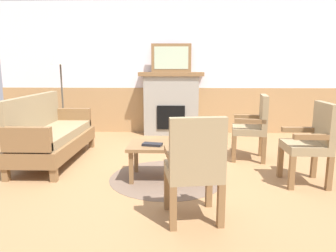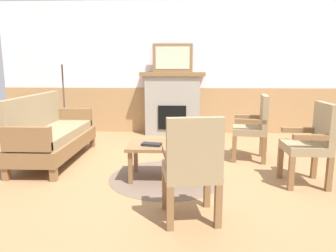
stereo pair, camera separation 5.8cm
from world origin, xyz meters
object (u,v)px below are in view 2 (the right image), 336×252
fireplace (172,103)px  armchair_front_left (192,164)px  couch (52,135)px  book_on_table (152,144)px  framed_picture (173,58)px  footstool (187,131)px  coffee_table (166,148)px  floor_lamp_by_couch (62,63)px  armchair_by_window_left (312,140)px  armchair_near_fireplace (254,125)px

fireplace → armchair_front_left: bearing=-85.5°
armchair_front_left → fireplace: bearing=94.5°
couch → book_on_table: (1.55, -0.75, 0.06)m
framed_picture → couch: 2.86m
footstool → armchair_front_left: bearing=-89.8°
framed_picture → coffee_table: framed_picture is taller
footstool → floor_lamp_by_couch: bearing=169.5°
armchair_by_window_left → armchair_front_left: (-1.43, -0.99, 0.00)m
armchair_by_window_left → coffee_table: bearing=175.8°
coffee_table → armchair_front_left: armchair_front_left is taller
armchair_by_window_left → framed_picture: bearing=122.0°
fireplace → coffee_table: (0.01, -2.63, -0.27)m
footstool → floor_lamp_by_couch: 2.61m
book_on_table → fireplace: bearing=86.4°
book_on_table → floor_lamp_by_couch: size_ratio=0.14×
footstool → armchair_front_left: 2.68m
book_on_table → armchair_by_window_left: 1.90m
coffee_table → armchair_by_window_left: size_ratio=0.98×
fireplace → armchair_by_window_left: 3.25m
armchair_by_window_left → couch: bearing=167.0°
couch → armchair_front_left: (2.01, -1.78, 0.14)m
couch → armchair_near_fireplace: same height
framed_picture → couch: framed_picture is taller
armchair_near_fireplace → armchair_front_left: bearing=-116.5°
coffee_table → armchair_by_window_left: 1.73m
couch → armchair_near_fireplace: bearing=3.7°
footstool → book_on_table: bearing=-105.4°
couch → armchair_by_window_left: (3.45, -0.80, 0.14)m
armchair_front_left → armchair_near_fireplace: bearing=63.5°
armchair_near_fireplace → armchair_front_left: 2.21m
book_on_table → armchair_front_left: size_ratio=0.24×
fireplace → floor_lamp_by_couch: floor_lamp_by_couch is taller
framed_picture → armchair_by_window_left: bearing=-58.0°
framed_picture → armchair_front_left: (0.29, -3.74, -1.02)m
coffee_table → floor_lamp_by_couch: bearing=135.6°
armchair_near_fireplace → armchair_front_left: (-0.99, -1.98, 0.00)m
couch → armchair_by_window_left: same height
fireplace → footstool: 1.17m
book_on_table → coffee_table: bearing=23.4°
book_on_table → couch: bearing=154.3°
fireplace → armchair_by_window_left: fireplace is taller
armchair_by_window_left → armchair_front_left: bearing=-145.4°
armchair_near_fireplace → floor_lamp_by_couch: (-3.29, 1.12, 0.91)m
fireplace → armchair_front_left: size_ratio=1.33×
armchair_near_fireplace → fireplace: bearing=125.9°
coffee_table → footstool: 1.58m
book_on_table → footstool: 1.70m
couch → coffee_table: couch is taller
coffee_table → armchair_by_window_left: (1.72, -0.13, 0.15)m
book_on_table → footstool: bearing=74.6°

